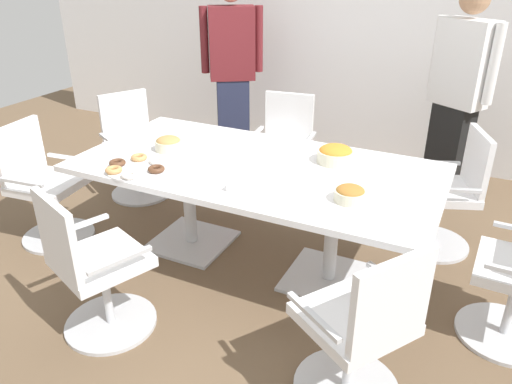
% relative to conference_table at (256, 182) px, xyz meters
% --- Properties ---
extents(ground_plane, '(10.00, 10.00, 0.01)m').
position_rel_conference_table_xyz_m(ground_plane, '(0.00, 0.00, -0.63)').
color(ground_plane, brown).
extents(back_wall, '(8.00, 0.10, 2.80)m').
position_rel_conference_table_xyz_m(back_wall, '(0.00, 2.40, 0.77)').
color(back_wall, white).
rests_on(back_wall, ground).
extents(conference_table, '(2.40, 1.20, 0.75)m').
position_rel_conference_table_xyz_m(conference_table, '(0.00, 0.00, 0.00)').
color(conference_table, white).
rests_on(conference_table, ground).
extents(office_chair_0, '(0.75, 0.75, 0.91)m').
position_rel_conference_table_xyz_m(office_chair_0, '(0.98, -0.90, -0.22)').
color(office_chair_0, silver).
rests_on(office_chair_0, ground).
extents(office_chair_2, '(0.70, 0.70, 0.91)m').
position_rel_conference_table_xyz_m(office_chair_2, '(1.17, 0.79, -0.22)').
color(office_chair_2, silver).
rests_on(office_chair_2, ground).
extents(office_chair_3, '(0.60, 0.60, 0.91)m').
position_rel_conference_table_xyz_m(office_chair_3, '(-0.26, 1.09, -0.22)').
color(office_chair_3, silver).
rests_on(office_chair_3, ground).
extents(office_chair_4, '(0.73, 0.73, 0.91)m').
position_rel_conference_table_xyz_m(office_chair_4, '(-1.48, 0.55, -0.22)').
color(office_chair_4, silver).
rests_on(office_chair_4, ground).
extents(office_chair_5, '(0.60, 0.60, 0.91)m').
position_rel_conference_table_xyz_m(office_chair_5, '(-1.59, -0.39, -0.22)').
color(office_chair_5, silver).
rests_on(office_chair_5, ground).
extents(office_chair_6, '(0.70, 0.70, 0.91)m').
position_rel_conference_table_xyz_m(office_chair_6, '(-0.50, -1.05, -0.22)').
color(office_chair_6, silver).
rests_on(office_chair_6, ground).
extents(person_standing_0, '(0.56, 0.42, 1.83)m').
position_rel_conference_table_xyz_m(person_standing_0, '(-1.06, 1.63, 0.34)').
color(person_standing_0, '#232842').
rests_on(person_standing_0, ground).
extents(person_standing_1, '(0.56, 0.42, 1.82)m').
position_rel_conference_table_xyz_m(person_standing_1, '(1.06, 1.65, 0.33)').
color(person_standing_1, black).
rests_on(person_standing_1, ground).
extents(snack_bowl_chips_orange, '(0.25, 0.25, 0.12)m').
position_rel_conference_table_xyz_m(snack_bowl_chips_orange, '(0.46, 0.28, 0.18)').
color(snack_bowl_chips_orange, beige).
rests_on(snack_bowl_chips_orange, conference_table).
extents(snack_bowl_cookies, '(0.19, 0.19, 0.10)m').
position_rel_conference_table_xyz_m(snack_bowl_cookies, '(-0.68, -0.03, 0.17)').
color(snack_bowl_cookies, beige).
rests_on(snack_bowl_cookies, conference_table).
extents(snack_bowl_pretzels, '(0.18, 0.18, 0.09)m').
position_rel_conference_table_xyz_m(snack_bowl_pretzels, '(0.71, -0.24, 0.17)').
color(snack_bowl_pretzels, beige).
rests_on(snack_bowl_pretzels, conference_table).
extents(donut_platter, '(0.40, 0.39, 0.04)m').
position_rel_conference_table_xyz_m(donut_platter, '(-0.66, -0.41, 0.14)').
color(donut_platter, white).
rests_on(donut_platter, conference_table).
extents(napkin_pile, '(0.18, 0.18, 0.06)m').
position_rel_conference_table_xyz_m(napkin_pile, '(0.11, -0.36, 0.16)').
color(napkin_pile, white).
rests_on(napkin_pile, conference_table).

